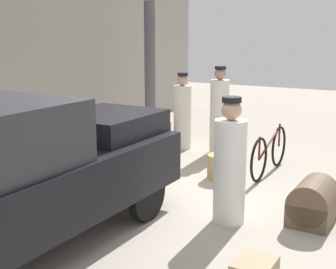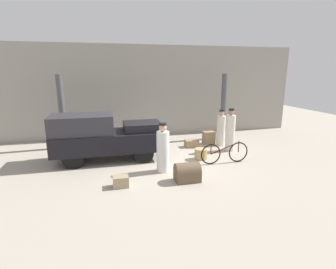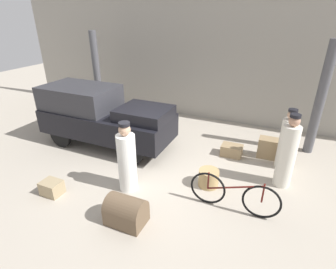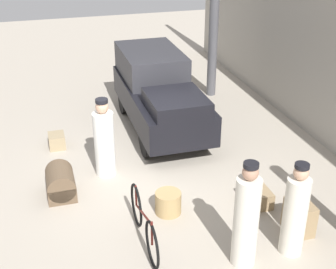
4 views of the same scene
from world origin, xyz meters
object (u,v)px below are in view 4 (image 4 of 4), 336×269
Objects in this scene: truck at (158,90)px; porter_with_bicycle at (246,219)px; trunk_large_brown at (299,217)px; suitcase_black_upright at (61,183)px; trunk_wicker_pale at (57,141)px; bicycle at (144,223)px; wicker_basket at (168,203)px; porter_carrying_trunk at (295,213)px; conductor_in_dark_uniform at (104,141)px; suitcase_tan_flat at (257,196)px.

truck is 2.23× the size of porter_with_bicycle.
porter_with_bicycle is 1.40m from trunk_large_brown.
suitcase_black_upright is (2.43, -2.59, -0.69)m from truck.
suitcase_black_upright reaches higher than trunk_wicker_pale.
suitcase_black_upright is (-2.25, -3.76, -0.03)m from trunk_large_brown.
bicycle is 4.12× the size of trunk_wicker_pale.
porter_with_bicycle is at bearing -0.44° from truck.
trunk_large_brown reaches higher than wicker_basket.
bicycle is at bearing 16.43° from trunk_wicker_pale.
porter_carrying_trunk is at bearing 8.95° from truck.
truck reaches higher than porter_carrying_trunk.
truck reaches higher than bicycle.
suitcase_black_upright is at bearing -128.15° from porter_carrying_trunk.
porter_with_bicycle is at bearing 27.92° from trunk_wicker_pale.
conductor_in_dark_uniform is 4.02m from porter_carrying_trunk.
truck is 2.46× the size of porter_carrying_trunk.
trunk_wicker_pale is 0.60× the size of suitcase_black_upright.
porter_with_bicycle is at bearing 43.50° from suitcase_black_upright.
suitcase_tan_flat is (-0.48, 2.27, -0.23)m from bicycle.
wicker_basket is at bearing -119.93° from trunk_large_brown.
truck is 8.91× the size of trunk_wicker_pale.
porter_with_bicycle reaches higher than suitcase_tan_flat.
trunk_large_brown is (4.68, 1.18, -0.66)m from truck.
trunk_large_brown is (0.45, 2.58, -0.10)m from bicycle.
wicker_basket is at bearing 58.14° from suitcase_black_upright.
porter_with_bicycle reaches higher than suitcase_black_upright.
porter_carrying_trunk is (0.86, 2.20, 0.35)m from bicycle.
porter_carrying_trunk is at bearing 68.67° from bicycle.
truck is 3.93m from suitcase_tan_flat.
suitcase_tan_flat is (-0.93, -0.31, -0.13)m from trunk_large_brown.
porter_with_bicycle reaches higher than trunk_large_brown.
suitcase_black_upright is at bearing -110.89° from suitcase_tan_flat.
conductor_in_dark_uniform is 0.93× the size of porter_with_bicycle.
porter_carrying_trunk is (5.09, 0.80, -0.22)m from truck.
truck is 3.71m from wicker_basket.
truck is at bearing -165.88° from trunk_large_brown.
bicycle is at bearing 33.37° from suitcase_black_upright.
trunk_wicker_pale is (-3.79, -1.12, -0.22)m from bicycle.
wicker_basket is at bearing -134.15° from porter_carrying_trunk.
conductor_in_dark_uniform reaches higher than suitcase_black_upright.
porter_with_bicycle is at bearing -88.43° from porter_carrying_trunk.
trunk_wicker_pale is 2.00m from suitcase_black_upright.
porter_carrying_trunk is 2.83× the size of trunk_large_brown.
bicycle is 1.03× the size of porter_with_bicycle.
trunk_large_brown is at bearing 109.69° from porter_with_bicycle.
bicycle reaches higher than trunk_wicker_pale.
truck is at bearing 133.20° from suitcase_black_upright.
conductor_in_dark_uniform is 1.03× the size of porter_carrying_trunk.
trunk_large_brown is at bearing 60.07° from wicker_basket.
porter_carrying_trunk is 3.63× the size of trunk_wicker_pale.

